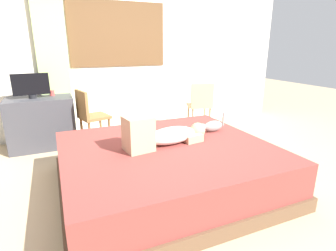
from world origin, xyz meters
TOP-DOWN VIEW (x-y plane):
  - ground_plane at (0.00, 0.00)m, footprint 16.00×16.00m
  - back_wall_with_window at (-0.00, 2.24)m, footprint 6.40×0.14m
  - bed at (-0.07, 0.00)m, footprint 2.14×1.92m
  - person_lying at (-0.09, 0.04)m, footprint 0.94×0.37m
  - cat at (0.61, 0.22)m, footprint 0.36×0.13m
  - desk at (-1.28, 1.84)m, footprint 0.90×0.56m
  - tv_monitor at (-1.36, 1.84)m, footprint 0.48×0.10m
  - cup at (-1.10, 1.95)m, footprint 0.07×0.07m
  - chair_by_desk at (-0.64, 1.51)m, footprint 0.47×0.47m
  - chair_spare at (1.21, 1.53)m, footprint 0.46×0.46m
  - curtain_left at (-1.03, 2.12)m, footprint 0.44×0.06m

SIDE VIEW (x-z plane):
  - ground_plane at x=0.00m, z-range 0.00..0.00m
  - bed at x=-0.07m, z-range 0.00..0.47m
  - desk at x=-1.28m, z-range 0.00..0.74m
  - chair_by_desk at x=-0.64m, z-range 0.08..0.94m
  - chair_spare at x=1.21m, z-range 0.08..0.94m
  - cat at x=0.61m, z-range 0.43..0.64m
  - person_lying at x=-0.09m, z-range 0.42..0.76m
  - cup at x=-1.10m, z-range 0.74..0.82m
  - tv_monitor at x=-1.36m, z-range 0.75..1.10m
  - curtain_left at x=-1.03m, z-range 0.00..2.55m
  - back_wall_with_window at x=0.00m, z-range 0.00..2.90m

